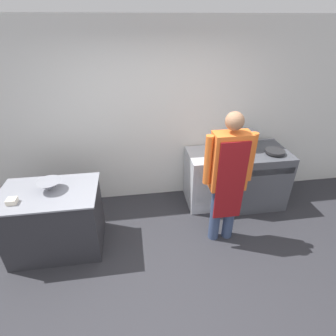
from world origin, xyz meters
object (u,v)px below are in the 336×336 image
Objects in this scene: person_cook at (228,174)px; mixing_bowl at (49,185)px; fridge_unit at (207,179)px; stove at (255,176)px; saute_pan at (275,151)px; stock_pot at (246,138)px; plastic_tub at (12,201)px.

person_cook is 6.19× the size of mixing_bowl.
person_cook is at bearing -91.26° from fridge_unit.
stove is 3.30× the size of saute_pan.
saute_pan is at bearing -36.85° from stove.
mixing_bowl is (-2.12, 0.20, -0.09)m from person_cook.
stock_pot reaches higher than fridge_unit.
stove reaches higher than fridge_unit.
person_cook is at bearing -146.72° from saute_pan.
stove is at bearing -34.13° from stock_pot.
fridge_unit is 3.02× the size of mixing_bowl.
mixing_bowl reaches higher than saute_pan.
stove is 2.84× the size of stock_pot.
saute_pan reaches higher than plastic_tub.
stove is 1.07× the size of fridge_unit.
fridge_unit is at bearing 18.70° from plastic_tub.
person_cook is at bearing -5.27° from mixing_bowl.
mixing_bowl is at bearing -169.14° from stove.
fridge_unit is (-0.76, 0.07, -0.02)m from stove.
mixing_bowl reaches higher than plastic_tub.
plastic_tub is (-2.49, -0.84, 0.46)m from fridge_unit.
stock_pot is at bearing 5.78° from fridge_unit.
fridge_unit is at bearing 167.83° from saute_pan.
plastic_tub is at bearing -169.38° from saute_pan.
stock_pot is (0.57, 0.06, 0.63)m from fridge_unit.
mixing_bowl is 2.79m from stock_pot.
saute_pan is at bearing 33.28° from person_cook.
person_cook reaches higher than saute_pan.
stock_pot is 0.46m from saute_pan.
plastic_tub is (-3.24, -0.77, 0.44)m from stove.
mixing_bowl is at bearing 31.23° from plastic_tub.
mixing_bowl reaches higher than fridge_unit.
saute_pan is (0.93, -0.20, 0.51)m from fridge_unit.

